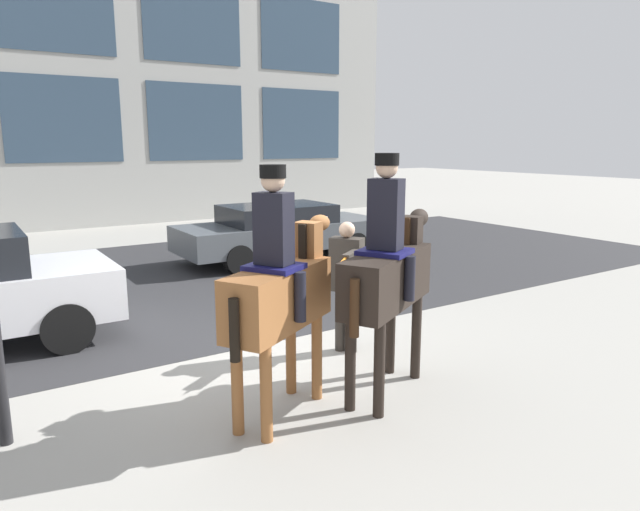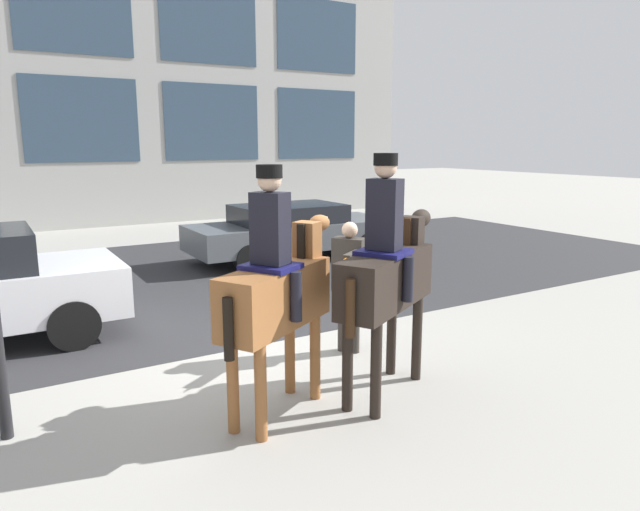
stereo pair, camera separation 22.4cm
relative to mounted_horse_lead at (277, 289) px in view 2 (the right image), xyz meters
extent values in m
plane|color=#9E9B93|center=(0.57, 1.34, -1.27)|extent=(80.00, 80.00, 0.00)
cube|color=#2D2D30|center=(0.57, 6.09, -1.26)|extent=(23.61, 8.50, 0.01)
cube|color=#33475B|center=(0.57, 14.17, 2.05)|extent=(3.32, 0.02, 2.53)
cube|color=#33475B|center=(4.73, 14.17, 2.05)|extent=(3.32, 0.02, 2.53)
cube|color=#33475B|center=(8.88, 14.17, 2.05)|extent=(3.32, 0.02, 2.53)
cube|color=#33475B|center=(0.57, 14.17, 5.21)|extent=(3.32, 0.02, 2.53)
cube|color=#33475B|center=(4.73, 14.17, 5.21)|extent=(3.32, 0.02, 2.53)
cube|color=#33475B|center=(8.88, 14.17, 5.21)|extent=(3.32, 0.02, 2.53)
cube|color=brown|center=(-0.03, -0.02, -0.07)|extent=(1.40, 1.07, 0.58)
cylinder|color=brown|center=(0.32, 0.37, -0.82)|extent=(0.11, 0.11, 0.90)
cylinder|color=brown|center=(0.48, 0.10, -0.82)|extent=(0.11, 0.11, 0.90)
cylinder|color=brown|center=(-0.53, -0.13, -0.82)|extent=(0.11, 0.11, 0.90)
cylinder|color=brown|center=(-0.38, -0.40, -0.82)|extent=(0.11, 0.11, 0.90)
cube|color=brown|center=(0.49, 0.29, 0.29)|extent=(0.29, 0.31, 0.56)
cube|color=black|center=(0.39, 0.23, 0.31)|extent=(0.07, 0.09, 0.50)
ellipsoid|color=brown|center=(0.72, 0.42, 0.53)|extent=(0.35, 0.32, 0.17)
cube|color=silver|center=(0.79, 0.46, 0.55)|extent=(0.12, 0.10, 0.07)
cylinder|color=black|center=(-0.65, -0.38, -0.18)|extent=(0.09, 0.09, 0.55)
cube|color=#14144C|center=(-0.09, -0.05, 0.24)|extent=(0.60, 0.62, 0.05)
cube|color=black|center=(-0.09, -0.05, 0.59)|extent=(0.35, 0.39, 0.66)
sphere|color=#D1A889|center=(-0.09, -0.05, 1.03)|extent=(0.22, 0.22, 0.22)
cylinder|color=black|center=(-0.09, -0.05, 1.11)|extent=(0.24, 0.24, 0.12)
cylinder|color=black|center=(-0.22, 0.18, -0.02)|extent=(0.11, 0.11, 0.46)
cylinder|color=black|center=(0.05, -0.28, -0.02)|extent=(0.11, 0.11, 0.46)
cube|color=black|center=(1.16, -0.18, -0.02)|extent=(1.53, 1.10, 0.56)
cylinder|color=black|center=(1.56, 0.21, -0.78)|extent=(0.11, 0.11, 0.96)
cylinder|color=black|center=(1.70, -0.06, -0.78)|extent=(0.11, 0.11, 0.96)
cylinder|color=black|center=(0.61, -0.30, -0.78)|extent=(0.11, 0.11, 0.96)
cylinder|color=black|center=(0.76, -0.57, -0.78)|extent=(0.11, 0.11, 0.96)
cube|color=black|center=(1.74, 0.13, 0.31)|extent=(0.29, 0.31, 0.50)
cube|color=#382314|center=(1.63, 0.08, 0.33)|extent=(0.07, 0.09, 0.45)
ellipsoid|color=black|center=(1.99, 0.27, 0.51)|extent=(0.40, 0.34, 0.21)
cube|color=silver|center=(2.09, 0.32, 0.53)|extent=(0.13, 0.10, 0.08)
cylinder|color=#382314|center=(0.46, -0.56, -0.12)|extent=(0.09, 0.09, 0.55)
cube|color=#14144C|center=(1.09, -0.22, 0.28)|extent=(0.62, 0.64, 0.05)
cube|color=black|center=(1.09, -0.22, 0.66)|extent=(0.35, 0.39, 0.71)
sphere|color=#D1A889|center=(1.09, -0.22, 1.13)|extent=(0.22, 0.22, 0.22)
cylinder|color=black|center=(1.09, -0.22, 1.20)|extent=(0.24, 0.24, 0.12)
cylinder|color=black|center=(0.96, 0.02, 0.04)|extent=(0.11, 0.11, 0.45)
cylinder|color=black|center=(1.22, -0.45, 0.04)|extent=(0.11, 0.11, 0.45)
cylinder|color=#332D28|center=(1.58, 0.99, -0.86)|extent=(0.13, 0.13, 0.80)
cylinder|color=#332D28|center=(1.49, 1.12, -0.86)|extent=(0.13, 0.13, 0.80)
cube|color=#332D28|center=(1.53, 1.05, -0.13)|extent=(0.41, 0.45, 0.67)
sphere|color=#D1A889|center=(1.53, 1.05, 0.31)|extent=(0.20, 0.20, 0.20)
cube|color=#332D28|center=(1.41, 0.75, 0.06)|extent=(0.50, 0.39, 0.09)
cone|color=orange|center=(1.12, 0.55, 0.06)|extent=(0.17, 0.14, 0.04)
cylinder|color=black|center=(-1.46, 2.94, -0.94)|extent=(0.65, 0.21, 0.65)
cylinder|color=black|center=(-1.46, 4.56, -0.94)|extent=(0.65, 0.21, 0.65)
cube|color=#51565B|center=(3.74, 6.64, -0.69)|extent=(4.75, 1.78, 0.56)
cube|color=black|center=(3.62, 6.64, -0.21)|extent=(2.37, 1.57, 0.40)
cylinder|color=black|center=(5.21, 5.82, -0.96)|extent=(0.60, 0.21, 0.60)
cylinder|color=black|center=(5.21, 7.46, -0.96)|extent=(0.60, 0.21, 0.60)
cylinder|color=black|center=(2.26, 5.82, -0.96)|extent=(0.60, 0.21, 0.60)
cylinder|color=black|center=(2.26, 7.46, -0.96)|extent=(0.60, 0.21, 0.60)
camera|label=1|loc=(-2.54, -4.59, 1.36)|focal=32.00mm
camera|label=2|loc=(-2.35, -4.71, 1.36)|focal=32.00mm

